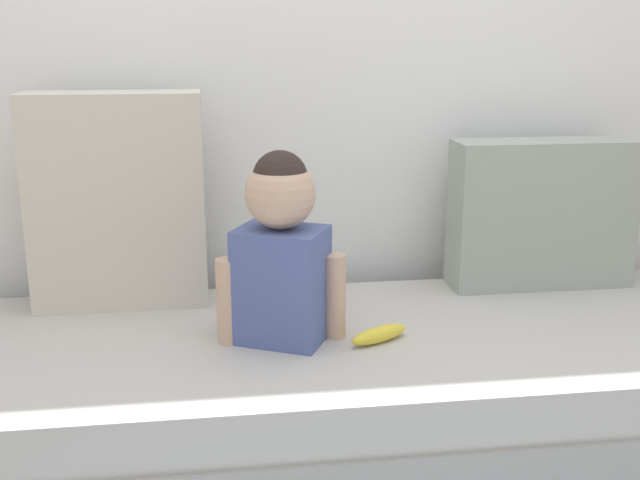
# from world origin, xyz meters

# --- Properties ---
(ground_plane) EXTENTS (12.00, 12.00, 0.00)m
(ground_plane) POSITION_xyz_m (0.00, 0.00, 0.00)
(ground_plane) COLOR brown
(back_wall) EXTENTS (5.45, 0.10, 2.22)m
(back_wall) POSITION_xyz_m (0.00, 0.55, 1.11)
(back_wall) COLOR white
(back_wall) RESTS_ON ground
(couch) EXTENTS (2.25, 0.83, 0.37)m
(couch) POSITION_xyz_m (0.00, 0.00, 0.18)
(couch) COLOR #9C978F
(couch) RESTS_ON ground
(throw_pillow_left) EXTENTS (0.47, 0.16, 0.59)m
(throw_pillow_left) POSITION_xyz_m (-0.62, 0.32, 0.67)
(throw_pillow_left) COLOR beige
(throw_pillow_left) RESTS_ON couch
(throw_pillow_right) EXTENTS (0.54, 0.16, 0.44)m
(throw_pillow_right) POSITION_xyz_m (0.62, 0.32, 0.59)
(throw_pillow_right) COLOR #99A393
(throw_pillow_right) RESTS_ON couch
(toddler) EXTENTS (0.32, 0.24, 0.48)m
(toddler) POSITION_xyz_m (-0.20, -0.02, 0.61)
(toddler) COLOR #4C5B93
(toddler) RESTS_ON couch
(banana) EXTENTS (0.17, 0.12, 0.04)m
(banana) POSITION_xyz_m (0.04, -0.07, 0.39)
(banana) COLOR yellow
(banana) RESTS_ON couch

